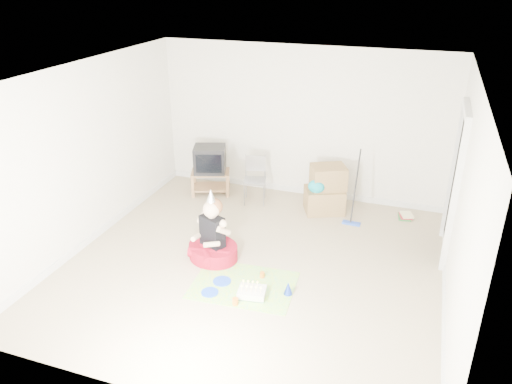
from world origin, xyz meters
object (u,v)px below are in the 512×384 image
(folding_chair, at_px, (255,181))
(cardboard_boxes, at_px, (325,190))
(crt_tv, at_px, (210,159))
(birthday_cake, at_px, (252,293))
(seated_woman, at_px, (213,243))
(tv_stand, at_px, (211,180))

(folding_chair, distance_m, cardboard_boxes, 1.22)
(crt_tv, xyz_separation_m, birthday_cake, (1.72, -2.65, -0.60))
(folding_chair, height_order, seated_woman, seated_woman)
(folding_chair, xyz_separation_m, cardboard_boxes, (1.22, 0.05, -0.02))
(cardboard_boxes, bearing_deg, tv_stand, 178.94)
(tv_stand, height_order, cardboard_boxes, cardboard_boxes)
(folding_chair, height_order, birthday_cake, folding_chair)
(birthday_cake, bearing_deg, seated_woman, 140.91)
(crt_tv, bearing_deg, birthday_cake, -75.69)
(cardboard_boxes, xyz_separation_m, seated_woman, (-1.17, -1.95, -0.15))
(tv_stand, height_order, crt_tv, crt_tv)
(birthday_cake, bearing_deg, cardboard_boxes, 82.21)
(folding_chair, bearing_deg, crt_tv, 174.12)
(cardboard_boxes, distance_m, birthday_cake, 2.66)
(birthday_cake, bearing_deg, tv_stand, 123.04)
(cardboard_boxes, height_order, birthday_cake, cardboard_boxes)
(seated_woman, bearing_deg, birthday_cake, -39.09)
(tv_stand, distance_m, folding_chair, 0.88)
(folding_chair, bearing_deg, cardboard_boxes, 2.38)
(tv_stand, relative_size, folding_chair, 0.95)
(folding_chair, relative_size, seated_woman, 0.77)
(crt_tv, xyz_separation_m, seated_woman, (0.91, -1.99, -0.42))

